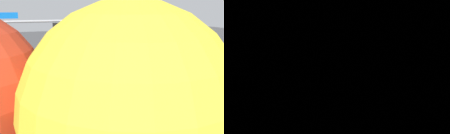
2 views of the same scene
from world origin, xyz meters
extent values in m
plane|color=#444447|center=(0.00, 0.00, 0.00)|extent=(120.00, 120.00, 0.00)
cube|color=gold|center=(-4.00, 0.00, 0.00)|extent=(28.00, 0.16, 0.01)
cylinder|color=gray|center=(2.33, 4.13, 6.33)|extent=(6.81, 0.12, 0.12)
cube|color=#0C59B2|center=(4.83, 4.15, 6.61)|extent=(1.10, 0.03, 0.28)
cube|color=black|center=(2.57, 4.13, 5.73)|extent=(0.32, 0.28, 1.00)
sphere|color=red|center=(2.57, 3.98, 6.05)|extent=(0.17, 0.17, 0.17)
sphere|color=orange|center=(2.57, 3.98, 5.73)|extent=(0.17, 0.17, 0.17)
sphere|color=#148C19|center=(2.57, 3.98, 5.41)|extent=(0.17, 0.17, 0.17)
cube|color=black|center=(1.17, 4.13, 5.73)|extent=(0.32, 0.28, 1.00)
sphere|color=red|center=(1.17, 3.98, 6.05)|extent=(0.17, 0.17, 0.17)
sphere|color=orange|center=(1.17, 3.98, 5.73)|extent=(0.17, 0.17, 0.17)
sphere|color=#148C19|center=(1.17, 3.98, 5.41)|extent=(0.17, 0.17, 0.17)
cube|color=silver|center=(-5.94, 1.78, 0.59)|extent=(4.64, 2.03, 0.74)
cube|color=black|center=(-5.71, 1.79, 1.19)|extent=(2.14, 1.77, 0.45)
cylinder|color=black|center=(-7.48, 0.85, 0.32)|extent=(0.65, 0.24, 0.64)
cylinder|color=black|center=(-7.53, 2.63, 0.32)|extent=(0.65, 0.24, 0.64)
cylinder|color=black|center=(-4.36, 0.93, 0.32)|extent=(0.65, 0.24, 0.64)
cylinder|color=black|center=(-4.40, 2.72, 0.32)|extent=(0.65, 0.24, 0.64)
cube|color=#0C4C2D|center=(-10.19, -1.95, 0.50)|extent=(4.68, 2.14, 0.56)
cube|color=black|center=(-10.42, -1.93, 1.02)|extent=(2.03, 1.79, 0.49)
cylinder|color=black|center=(-8.59, -1.17, 0.32)|extent=(0.65, 0.26, 0.64)
cylinder|color=black|center=(-8.69, -2.91, 0.32)|extent=(0.65, 0.26, 0.64)
cylinder|color=black|center=(-11.69, -0.98, 0.32)|extent=(0.65, 0.26, 0.64)
cylinder|color=black|center=(-11.80, -2.73, 0.32)|extent=(0.65, 0.26, 0.64)
cube|color=maroon|center=(3.99, -1.79, 0.58)|extent=(4.37, 1.87, 0.71)
cube|color=black|center=(3.77, -1.78, 1.17)|extent=(1.88, 1.61, 0.47)
cylinder|color=black|center=(5.48, -1.04, 0.32)|extent=(0.65, 0.24, 0.64)
cylinder|color=black|center=(5.43, -2.64, 0.32)|extent=(0.65, 0.24, 0.64)
cylinder|color=black|center=(2.55, -0.94, 0.32)|extent=(0.65, 0.24, 0.64)
cylinder|color=black|center=(2.49, -2.54, 0.32)|extent=(0.65, 0.24, 0.64)
cube|color=silver|center=(0.00, 1.75, 0.51)|extent=(4.63, 1.75, 0.57)
cube|color=black|center=(0.23, 1.75, 1.09)|extent=(2.28, 1.57, 0.59)
cylinder|color=black|center=(-1.57, 0.95, 0.32)|extent=(0.64, 0.22, 0.64)
cylinder|color=black|center=(-1.57, 2.56, 0.32)|extent=(0.64, 0.22, 0.64)
cylinder|color=black|center=(1.57, 0.94, 0.32)|extent=(0.64, 0.22, 0.64)
cylinder|color=black|center=(1.58, 2.55, 0.32)|extent=(0.64, 0.22, 0.64)
cylinder|color=black|center=(-10.58, 0.90, 0.32)|extent=(0.65, 0.24, 0.64)
cylinder|color=#3F3F42|center=(3.68, 3.16, 0.42)|extent=(0.16, 0.16, 0.85)
cylinder|color=#3F3F42|center=(3.71, 2.96, 0.42)|extent=(0.16, 0.16, 0.85)
cube|color=#333338|center=(3.69, 3.06, 1.16)|extent=(0.32, 0.44, 0.62)
sphere|color=tan|center=(3.69, 3.06, 1.58)|extent=(0.22, 0.22, 0.22)
cube|color=white|center=(-4.18, 7.05, 0.57)|extent=(0.10, 0.10, 1.15)
cube|color=white|center=(-3.00, 7.05, 0.95)|extent=(26.00, 0.06, 0.09)
sphere|color=yellow|center=(2.04, 11.92, 4.75)|extent=(4.91, 4.91, 4.91)
camera|label=1|loc=(4.22, 16.94, 7.01)|focal=41.18mm
camera|label=2|loc=(-12.79, 13.91, 5.18)|focal=35.29mm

